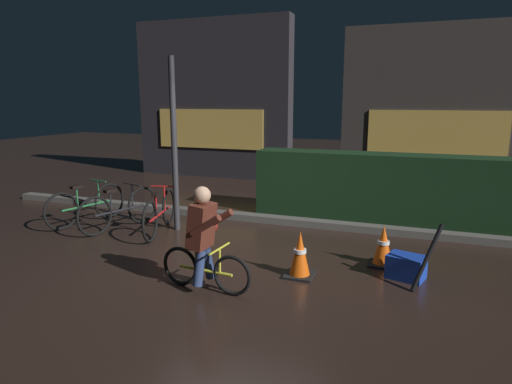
{
  "coord_description": "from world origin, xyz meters",
  "views": [
    {
      "loc": [
        2.4,
        -5.3,
        2.2
      ],
      "look_at": [
        0.2,
        0.6,
        0.9
      ],
      "focal_mm": 31.28,
      "sensor_mm": 36.0,
      "label": 1
    }
  ],
  "objects_px": {
    "parked_bike_center_left": "(160,213)",
    "closed_umbrella": "(427,258)",
    "traffic_cone_far": "(383,246)",
    "parked_bike_left_mid": "(120,210)",
    "parked_bike_leftmost": "(86,205)",
    "blue_crate": "(406,267)",
    "traffic_cone_near": "(300,255)",
    "cyclist": "(204,238)",
    "street_post": "(174,146)"
  },
  "relations": [
    {
      "from": "closed_umbrella",
      "to": "parked_bike_leftmost",
      "type": "bearing_deg",
      "value": 125.86
    },
    {
      "from": "parked_bike_leftmost",
      "to": "traffic_cone_far",
      "type": "xyz_separation_m",
      "value": [
        5.21,
        -0.29,
        -0.08
      ]
    },
    {
      "from": "parked_bike_leftmost",
      "to": "closed_umbrella",
      "type": "bearing_deg",
      "value": -85.13
    },
    {
      "from": "traffic_cone_near",
      "to": "cyclist",
      "type": "height_order",
      "value": "cyclist"
    },
    {
      "from": "parked_bike_center_left",
      "to": "blue_crate",
      "type": "xyz_separation_m",
      "value": [
        3.96,
        -0.62,
        -0.2
      ]
    },
    {
      "from": "parked_bike_leftmost",
      "to": "cyclist",
      "type": "bearing_deg",
      "value": -105.11
    },
    {
      "from": "traffic_cone_near",
      "to": "cyclist",
      "type": "xyz_separation_m",
      "value": [
        -0.95,
        -0.77,
        0.34
      ]
    },
    {
      "from": "parked_bike_left_mid",
      "to": "parked_bike_center_left",
      "type": "bearing_deg",
      "value": -70.91
    },
    {
      "from": "traffic_cone_near",
      "to": "closed_umbrella",
      "type": "distance_m",
      "value": 1.51
    },
    {
      "from": "traffic_cone_far",
      "to": "cyclist",
      "type": "distance_m",
      "value": 2.48
    },
    {
      "from": "street_post",
      "to": "parked_bike_center_left",
      "type": "xyz_separation_m",
      "value": [
        -0.16,
        -0.28,
        -1.11
      ]
    },
    {
      "from": "traffic_cone_far",
      "to": "closed_umbrella",
      "type": "bearing_deg",
      "value": -48.84
    },
    {
      "from": "street_post",
      "to": "parked_bike_leftmost",
      "type": "distance_m",
      "value": 2.06
    },
    {
      "from": "parked_bike_center_left",
      "to": "traffic_cone_near",
      "type": "distance_m",
      "value": 2.88
    },
    {
      "from": "parked_bike_center_left",
      "to": "closed_umbrella",
      "type": "distance_m",
      "value": 4.28
    },
    {
      "from": "cyclist",
      "to": "closed_umbrella",
      "type": "bearing_deg",
      "value": 25.01
    },
    {
      "from": "parked_bike_left_mid",
      "to": "traffic_cone_near",
      "type": "xyz_separation_m",
      "value": [
        3.47,
        -0.98,
        -0.06
      ]
    },
    {
      "from": "parked_bike_left_mid",
      "to": "cyclist",
      "type": "relative_size",
      "value": 1.29
    },
    {
      "from": "traffic_cone_near",
      "to": "blue_crate",
      "type": "relative_size",
      "value": 1.34
    },
    {
      "from": "parked_bike_left_mid",
      "to": "traffic_cone_far",
      "type": "height_order",
      "value": "parked_bike_left_mid"
    },
    {
      "from": "parked_bike_center_left",
      "to": "cyclist",
      "type": "distance_m",
      "value": 2.51
    },
    {
      "from": "traffic_cone_far",
      "to": "cyclist",
      "type": "height_order",
      "value": "cyclist"
    },
    {
      "from": "traffic_cone_far",
      "to": "parked_bike_left_mid",
      "type": "bearing_deg",
      "value": 177.31
    },
    {
      "from": "parked_bike_left_mid",
      "to": "cyclist",
      "type": "xyz_separation_m",
      "value": [
        2.52,
        -1.75,
        0.28
      ]
    },
    {
      "from": "traffic_cone_far",
      "to": "street_post",
      "type": "bearing_deg",
      "value": 171.39
    },
    {
      "from": "parked_bike_leftmost",
      "to": "blue_crate",
      "type": "relative_size",
      "value": 3.69
    },
    {
      "from": "traffic_cone_far",
      "to": "closed_umbrella",
      "type": "relative_size",
      "value": 0.66
    },
    {
      "from": "blue_crate",
      "to": "parked_bike_center_left",
      "type": "bearing_deg",
      "value": 171.07
    },
    {
      "from": "traffic_cone_far",
      "to": "blue_crate",
      "type": "relative_size",
      "value": 1.28
    },
    {
      "from": "street_post",
      "to": "traffic_cone_near",
      "type": "distance_m",
      "value": 3.08
    },
    {
      "from": "street_post",
      "to": "cyclist",
      "type": "xyz_separation_m",
      "value": [
        1.58,
        -2.07,
        -0.82
      ]
    },
    {
      "from": "parked_bike_left_mid",
      "to": "traffic_cone_far",
      "type": "relative_size",
      "value": 2.86
    },
    {
      "from": "street_post",
      "to": "traffic_cone_far",
      "type": "relative_size",
      "value": 5.16
    },
    {
      "from": "street_post",
      "to": "parked_bike_left_mid",
      "type": "xyz_separation_m",
      "value": [
        -0.93,
        -0.32,
        -1.1
      ]
    },
    {
      "from": "parked_bike_center_left",
      "to": "traffic_cone_far",
      "type": "height_order",
      "value": "parked_bike_center_left"
    },
    {
      "from": "parked_bike_leftmost",
      "to": "parked_bike_center_left",
      "type": "relative_size",
      "value": 1.01
    },
    {
      "from": "street_post",
      "to": "traffic_cone_near",
      "type": "bearing_deg",
      "value": -27.14
    },
    {
      "from": "street_post",
      "to": "cyclist",
      "type": "relative_size",
      "value": 2.33
    },
    {
      "from": "street_post",
      "to": "cyclist",
      "type": "bearing_deg",
      "value": -52.54
    },
    {
      "from": "parked_bike_left_mid",
      "to": "blue_crate",
      "type": "height_order",
      "value": "parked_bike_left_mid"
    },
    {
      "from": "traffic_cone_near",
      "to": "cyclist",
      "type": "relative_size",
      "value": 0.47
    },
    {
      "from": "traffic_cone_near",
      "to": "blue_crate",
      "type": "bearing_deg",
      "value": 17.5
    },
    {
      "from": "parked_bike_leftmost",
      "to": "parked_bike_center_left",
      "type": "bearing_deg",
      "value": -77.52
    },
    {
      "from": "traffic_cone_near",
      "to": "blue_crate",
      "type": "distance_m",
      "value": 1.34
    },
    {
      "from": "street_post",
      "to": "parked_bike_center_left",
      "type": "height_order",
      "value": "street_post"
    },
    {
      "from": "cyclist",
      "to": "closed_umbrella",
      "type": "height_order",
      "value": "cyclist"
    },
    {
      "from": "parked_bike_leftmost",
      "to": "traffic_cone_far",
      "type": "distance_m",
      "value": 5.22
    },
    {
      "from": "cyclist",
      "to": "parked_bike_leftmost",
      "type": "bearing_deg",
      "value": 155.53
    },
    {
      "from": "parked_bike_leftmost",
      "to": "parked_bike_left_mid",
      "type": "distance_m",
      "value": 0.79
    },
    {
      "from": "parked_bike_center_left",
      "to": "closed_umbrella",
      "type": "bearing_deg",
      "value": -115.88
    }
  ]
}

